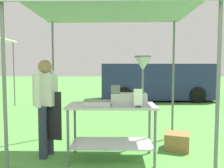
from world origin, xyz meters
name	(u,v)px	position (x,y,z in m)	size (l,w,h in m)	color
ground_plane	(115,108)	(0.00, 6.00, 0.00)	(70.00, 70.00, 0.00)	#519342
stall_canopy	(112,10)	(-0.01, 1.48, 2.39)	(2.73, 2.23, 2.50)	slate
donut_cart	(112,119)	(-0.01, 1.38, 0.65)	(1.39, 0.64, 0.90)	#B7B7BC
donut_tray	(98,104)	(-0.22, 1.28, 0.92)	(0.39, 0.31, 0.07)	#B7B7BC
donut_fryer	(132,87)	(0.31, 1.39, 1.18)	(0.63, 0.28, 0.77)	#B7B7BC
menu_sign	(138,99)	(0.39, 1.16, 1.01)	(0.13, 0.05, 0.27)	black
vendor	(46,103)	(-1.10, 1.50, 0.90)	(0.47, 0.54, 1.61)	#2D3347
supply_crate	(177,141)	(1.16, 1.85, 0.15)	(0.51, 0.48, 0.30)	olive
van_navy	(156,81)	(1.94, 8.28, 0.88)	(5.21, 2.25, 1.69)	navy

